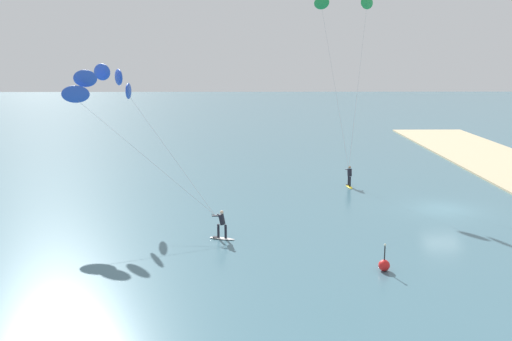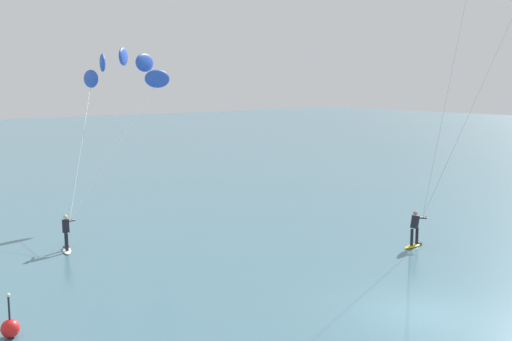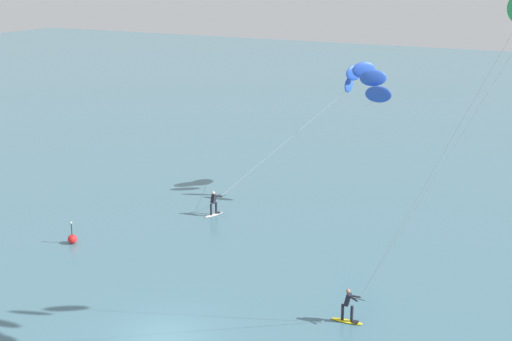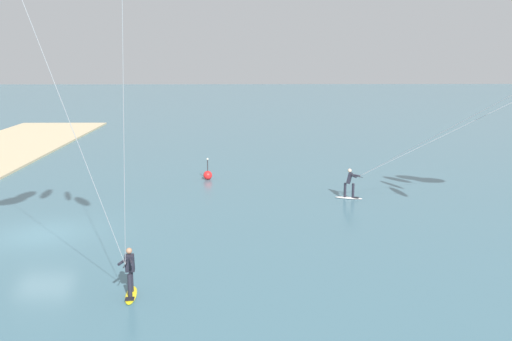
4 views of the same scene
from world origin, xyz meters
TOP-DOWN VIEW (x-y plane):
  - ground_plane at (0.00, 0.00)m, footprint 240.00×240.00m
  - kitesurfer_nearshore at (0.82, 22.48)m, footprint 10.08×11.13m
  - kitesurfer_mid_water at (13.02, 5.00)m, footprint 8.22×5.24m
  - marker_buoy at (-11.14, 6.65)m, footprint 0.56×0.56m

SIDE VIEW (x-z plane):
  - ground_plane at x=0.00m, z-range 0.00..0.00m
  - marker_buoy at x=-11.14m, z-range -0.39..0.99m
  - kitesurfer_nearshore at x=0.82m, z-range 3.29..12.98m
  - kitesurfer_mid_water at x=13.02m, z-range 6.35..22.70m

